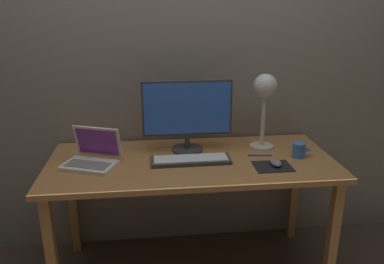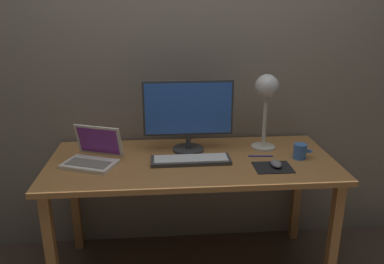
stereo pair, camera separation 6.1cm
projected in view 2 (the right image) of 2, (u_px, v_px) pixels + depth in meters
back_wall at (187, 50)px, 2.36m from camera, size 4.80×0.06×2.60m
desk at (192, 172)px, 2.19m from camera, size 1.60×0.70×0.74m
monitor at (188, 112)px, 2.22m from camera, size 0.52×0.19×0.42m
keyboard_main at (191, 160)px, 2.13m from camera, size 0.44×0.14×0.03m
laptop at (94, 153)px, 2.11m from camera, size 0.34×0.31×0.20m
desk_lamp at (266, 94)px, 2.23m from camera, size 0.14×0.14×0.45m
mousepad at (273, 167)px, 2.05m from camera, size 0.20×0.16×0.00m
mouse at (276, 164)px, 2.06m from camera, size 0.06×0.10×0.03m
coffee_mug at (300, 151)px, 2.17m from camera, size 0.11×0.07×0.09m
pen at (261, 156)px, 2.20m from camera, size 0.14×0.02×0.01m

